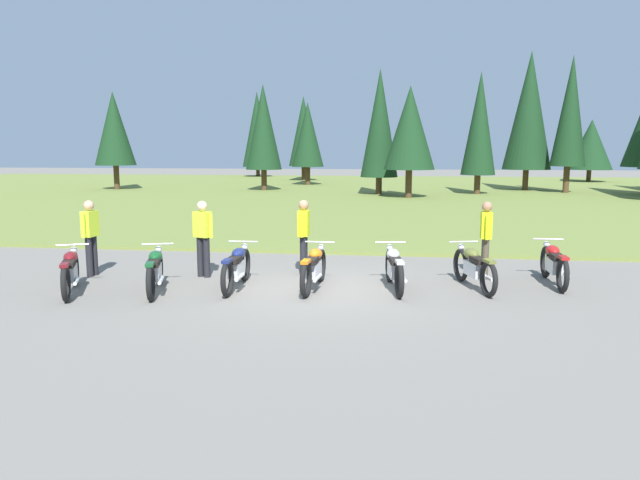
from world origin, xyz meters
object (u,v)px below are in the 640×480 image
at_px(motorcycle_british_green, 155,270).
at_px(rider_in_hivis_vest, 304,233).
at_px(rider_near_row_end, 90,233).
at_px(motorcycle_navy, 237,267).
at_px(motorcycle_silver, 394,268).
at_px(rider_with_back_turned, 203,234).
at_px(motorcycle_red, 554,264).
at_px(motorcycle_orange, 314,267).
at_px(motorcycle_olive, 474,267).
at_px(motorcycle_maroon, 70,271).
at_px(rider_checking_bike, 486,235).

relative_size(motorcycle_british_green, rider_in_hivis_vest, 1.22).
bearing_deg(rider_near_row_end, motorcycle_navy, -11.85).
bearing_deg(motorcycle_silver, motorcycle_british_green, -169.57).
distance_m(rider_in_hivis_vest, rider_with_back_turned, 2.20).
bearing_deg(motorcycle_red, motorcycle_orange, -167.59).
bearing_deg(motorcycle_red, motorcycle_olive, -160.48).
bearing_deg(rider_in_hivis_vest, motorcycle_olive, -13.29).
xyz_separation_m(motorcycle_maroon, motorcycle_red, (9.48, 2.03, 0.00)).
bearing_deg(motorcycle_orange, motorcycle_british_green, -167.63).
xyz_separation_m(motorcycle_red, rider_in_hivis_vest, (-5.27, 0.25, 0.51)).
distance_m(motorcycle_maroon, motorcycle_silver, 6.33).
relative_size(motorcycle_olive, rider_near_row_end, 1.23).
relative_size(motorcycle_orange, motorcycle_silver, 1.01).
relative_size(motorcycle_orange, motorcycle_red, 1.00).
xyz_separation_m(rider_checking_bike, rider_with_back_turned, (-6.07, -0.67, 0.00)).
height_order(motorcycle_maroon, motorcycle_orange, same).
bearing_deg(motorcycle_british_green, motorcycle_orange, 12.37).
bearing_deg(rider_checking_bike, rider_with_back_turned, -173.70).
bearing_deg(motorcycle_navy, motorcycle_british_green, -160.84).
height_order(motorcycle_orange, rider_with_back_turned, rider_with_back_turned).
xyz_separation_m(motorcycle_british_green, motorcycle_silver, (4.63, 0.85, 0.00)).
height_order(motorcycle_red, rider_in_hivis_vest, rider_in_hivis_vest).
height_order(motorcycle_british_green, motorcycle_navy, same).
relative_size(motorcycle_silver, rider_in_hivis_vest, 1.25).
bearing_deg(motorcycle_red, motorcycle_maroon, -167.91).
bearing_deg(rider_checking_bike, motorcycle_red, -17.25).
bearing_deg(motorcycle_maroon, rider_near_row_end, 104.45).
bearing_deg(motorcycle_red, rider_checking_bike, 162.75).
bearing_deg(motorcycle_silver, motorcycle_navy, -173.95).
height_order(motorcycle_red, rider_checking_bike, rider_checking_bike).
distance_m(motorcycle_navy, motorcycle_orange, 1.55).
bearing_deg(motorcycle_navy, motorcycle_silver, 6.05).
distance_m(motorcycle_british_green, rider_near_row_end, 2.41).
bearing_deg(motorcycle_british_green, motorcycle_navy, 19.16).
relative_size(motorcycle_red, rider_with_back_turned, 1.26).
distance_m(motorcycle_british_green, motorcycle_navy, 1.58).
bearing_deg(motorcycle_silver, motorcycle_red, 15.13).
bearing_deg(rider_checking_bike, motorcycle_silver, -146.11).
height_order(motorcycle_british_green, motorcycle_red, same).
height_order(motorcycle_maroon, rider_checking_bike, rider_checking_bike).
relative_size(motorcycle_silver, motorcycle_olive, 1.02).
relative_size(motorcycle_maroon, motorcycle_navy, 0.93).
height_order(motorcycle_olive, rider_near_row_end, rider_near_row_end).
height_order(rider_near_row_end, rider_with_back_turned, same).
xyz_separation_m(motorcycle_maroon, rider_checking_bike, (8.15, 2.44, 0.51)).
relative_size(motorcycle_british_green, motorcycle_navy, 0.97).
bearing_deg(motorcycle_maroon, motorcycle_orange, 11.75).
bearing_deg(motorcycle_british_green, motorcycle_silver, 10.43).
bearing_deg(rider_with_back_turned, motorcycle_orange, -17.56).
relative_size(motorcycle_navy, motorcycle_olive, 1.03).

